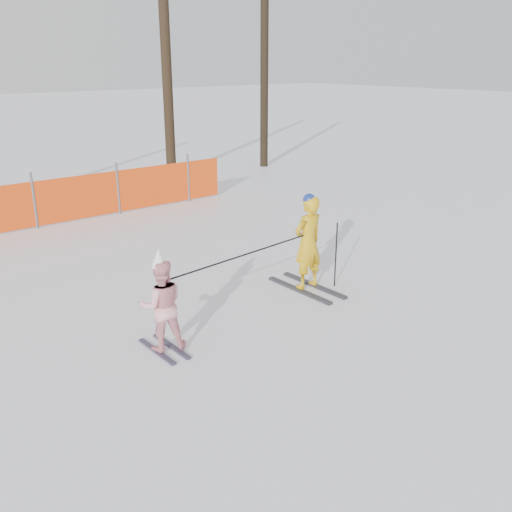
# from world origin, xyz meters

# --- Properties ---
(ground) EXTENTS (120.00, 120.00, 0.00)m
(ground) POSITION_xyz_m (0.00, 0.00, 0.00)
(ground) COLOR white
(ground) RESTS_ON ground
(adult) EXTENTS (0.56, 1.41, 1.59)m
(adult) POSITION_xyz_m (1.43, 0.93, 0.79)
(adult) COLOR black
(adult) RESTS_ON ground
(child) EXTENTS (0.71, 0.84, 1.39)m
(child) POSITION_xyz_m (-1.45, 0.62, 0.64)
(child) COLOR black
(child) RESTS_ON ground
(ski_poles) EXTENTS (3.21, 0.31, 1.09)m
(ski_poles) POSITION_xyz_m (0.54, 0.76, 0.83)
(ski_poles) COLOR black
(ski_poles) RESTS_ON ground
(tree_trunks) EXTENTS (10.72, 1.48, 6.50)m
(tree_trunks) POSITION_xyz_m (4.26, 10.02, 2.93)
(tree_trunks) COLOR black
(tree_trunks) RESTS_ON ground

